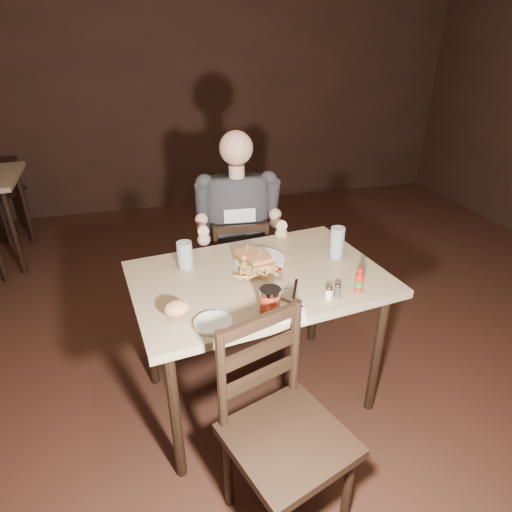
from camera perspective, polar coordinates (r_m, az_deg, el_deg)
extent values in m
plane|color=black|center=(2.34, 5.58, -23.06)|extent=(7.00, 7.00, 0.00)
plane|color=#321D15|center=(4.93, -8.91, 22.46)|extent=(6.00, 0.00, 6.00)
cube|color=tan|center=(2.07, 0.36, -3.07)|extent=(1.29, 0.94, 0.04)
cylinder|color=black|center=(1.96, -10.72, -20.24)|extent=(0.05, 0.05, 0.73)
cylinder|color=black|center=(2.44, -14.12, -9.64)|extent=(0.05, 0.05, 0.73)
cylinder|color=black|center=(2.30, 15.82, -12.47)|extent=(0.05, 0.05, 0.73)
cylinder|color=black|center=(2.72, 7.82, -4.77)|extent=(0.05, 0.05, 0.73)
cylinder|color=black|center=(4.00, -29.55, 2.64)|extent=(0.04, 0.04, 0.73)
cylinder|color=black|center=(4.59, -28.42, 5.81)|extent=(0.04, 0.04, 0.73)
cylinder|color=white|center=(2.18, 0.48, -0.60)|extent=(0.28, 0.28, 0.01)
ellipsoid|color=maroon|center=(2.07, 2.86, -1.81)|extent=(0.05, 0.05, 0.01)
cylinder|color=silver|center=(2.12, -9.45, 0.09)|extent=(0.08, 0.08, 0.14)
cylinder|color=silver|center=(2.23, 10.73, 1.76)|extent=(0.08, 0.08, 0.17)
cube|color=white|center=(1.80, 4.20, -7.62)|extent=(0.18, 0.17, 0.00)
cube|color=silver|center=(1.87, 3.84, -5.88)|extent=(0.13, 0.15, 0.00)
cube|color=silver|center=(1.95, 5.24, -4.41)|extent=(0.08, 0.16, 0.01)
cylinder|color=white|center=(1.74, -5.71, -8.98)|extent=(0.17, 0.17, 0.01)
ellipsoid|color=tan|center=(1.78, -10.59, -6.86)|extent=(0.11, 0.10, 0.06)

